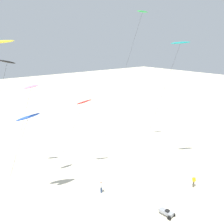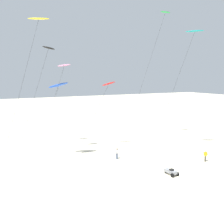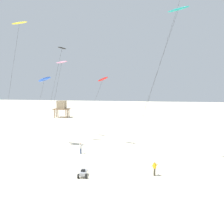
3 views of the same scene
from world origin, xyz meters
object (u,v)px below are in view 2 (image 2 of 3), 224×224
at_px(kite_red, 108,84).
at_px(kite_pink, 64,66).
at_px(kite_flyer_nearest, 205,156).
at_px(kite_yellow, 38,20).
at_px(kite_black, 48,50).
at_px(kite_blue, 58,85).
at_px(kite_green, 164,16).
at_px(kite_teal, 194,32).
at_px(kite_flyer_middle, 117,153).
at_px(beach_buggy, 171,172).

distance_m(kite_red, kite_pink, 8.28).
bearing_deg(kite_flyer_nearest, kite_yellow, 156.34).
distance_m(kite_black, kite_blue, 9.23).
height_order(kite_green, kite_teal, kite_green).
xyz_separation_m(kite_black, kite_yellow, (-3.41, -9.20, 2.76)).
relative_size(kite_teal, kite_flyer_middle, 12.08).
relative_size(kite_green, kite_yellow, 1.23).
bearing_deg(kite_yellow, kite_black, 69.69).
xyz_separation_m(kite_black, kite_flyer_nearest, (18.29, -18.71, -16.26)).
relative_size(kite_red, kite_yellow, 0.58).
distance_m(kite_green, kite_black, 23.21).
distance_m(kite_teal, kite_yellow, 24.46).
bearing_deg(kite_black, kite_flyer_nearest, -45.64).
height_order(kite_flyer_middle, beach_buggy, kite_flyer_middle).
bearing_deg(kite_red, kite_flyer_nearest, -56.72).
distance_m(kite_blue, kite_yellow, 9.41).
bearing_deg(kite_teal, kite_flyer_nearest, -113.17).
height_order(kite_green, kite_black, kite_green).
bearing_deg(kite_blue, kite_yellow, -144.70).
relative_size(kite_teal, kite_flyer_nearest, 12.08).
bearing_deg(kite_black, beach_buggy, -63.12).
distance_m(kite_green, kite_pink, 22.63).
height_order(kite_black, kite_blue, kite_black).
relative_size(kite_teal, beach_buggy, 9.62).
distance_m(kite_red, kite_flyer_middle, 12.45).
bearing_deg(kite_green, beach_buggy, -124.84).
relative_size(kite_green, beach_buggy, 12.00).
height_order(kite_teal, kite_yellow, kite_yellow).
xyz_separation_m(kite_pink, kite_blue, (-1.87, -3.10, -2.94)).
distance_m(kite_flyer_middle, beach_buggy, 9.38).
distance_m(kite_green, kite_yellow, 26.06).
relative_size(kite_black, kite_teal, 0.89).
bearing_deg(beach_buggy, kite_flyer_middle, 109.18).
bearing_deg(beach_buggy, kite_red, 94.29).
distance_m(kite_green, beach_buggy, 31.10).
height_order(kite_red, kite_black, kite_black).
bearing_deg(kite_teal, kite_black, 148.12).
height_order(kite_black, kite_yellow, kite_yellow).
bearing_deg(kite_pink, kite_flyer_nearest, -41.22).
distance_m(kite_red, kite_blue, 9.82).
relative_size(kite_pink, kite_flyer_nearest, 8.80).
distance_m(kite_flyer_nearest, kite_flyer_middle, 13.20).
distance_m(kite_black, kite_flyer_middle, 21.18).
bearing_deg(beach_buggy, kite_pink, 118.37).
bearing_deg(kite_teal, kite_blue, 164.57).
bearing_deg(kite_red, kite_blue, -166.46).
height_order(kite_pink, kite_flyer_nearest, kite_pink).
bearing_deg(kite_flyer_nearest, kite_black, 134.36).
bearing_deg(beach_buggy, kite_teal, 35.40).
height_order(kite_green, kite_pink, kite_green).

